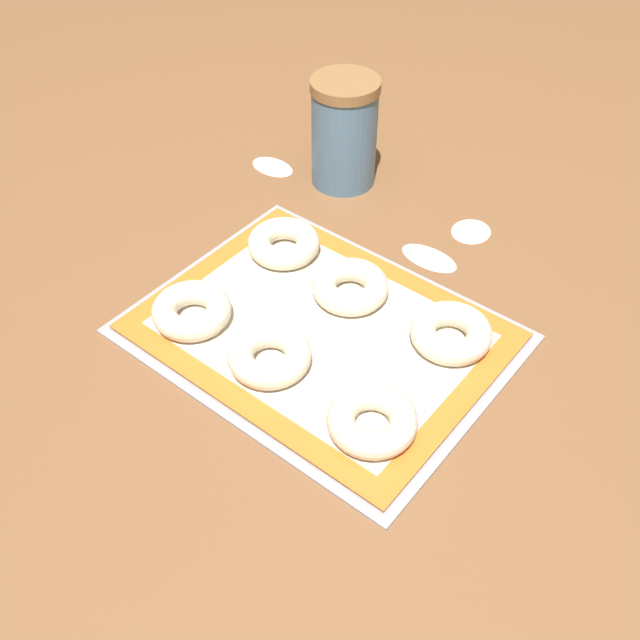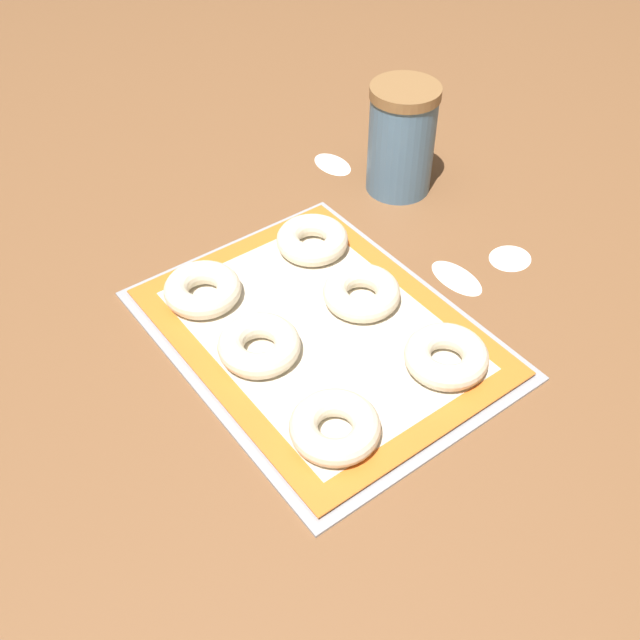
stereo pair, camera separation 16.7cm
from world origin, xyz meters
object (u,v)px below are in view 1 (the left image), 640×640
object	(u,v)px
bagel_front_right	(372,420)
flour_canister	(344,132)
baking_tray	(320,333)
bagel_front_left	(192,311)
bagel_back_center	(350,286)
bagel_back_left	(284,243)
bagel_front_center	(269,355)
bagel_back_right	(451,333)

from	to	relation	value
bagel_front_right	flour_canister	size ratio (longest dim) A/B	0.59
baking_tray	bagel_front_right	world-z (taller)	bagel_front_right
bagel_front_left	bagel_front_right	world-z (taller)	same
bagel_front_right	bagel_back_center	world-z (taller)	same
bagel_back_left	bagel_back_center	distance (m)	0.13
baking_tray	flour_canister	bearing A→B (deg)	122.75
baking_tray	bagel_front_center	distance (m)	0.09
baking_tray	flour_canister	size ratio (longest dim) A/B	2.64
bagel_front_right	bagel_back_center	xyz separation A→B (m)	(-0.15, 0.16, 0.00)
baking_tray	flour_canister	distance (m)	0.36
bagel_front_right	bagel_back_center	size ratio (longest dim) A/B	1.00
baking_tray	bagel_back_right	world-z (taller)	bagel_back_right
bagel_front_right	bagel_back_right	bearing A→B (deg)	91.27
bagel_front_center	baking_tray	bearing A→B (deg)	83.62
bagel_front_left	bagel_back_left	size ratio (longest dim) A/B	1.00
bagel_front_center	bagel_back_center	distance (m)	0.16
bagel_front_right	bagel_back_left	world-z (taller)	same
baking_tray	bagel_front_left	bearing A→B (deg)	-147.27
bagel_front_left	bagel_back_center	xyz separation A→B (m)	(0.13, 0.16, 0.00)
bagel_back_left	flour_canister	xyz separation A→B (m)	(-0.06, 0.21, 0.06)
baking_tray	bagel_back_right	bearing A→B (deg)	30.78
bagel_back_center	flour_canister	world-z (taller)	flour_canister
bagel_front_right	bagel_back_right	distance (m)	0.17
bagel_back_center	bagel_back_right	xyz separation A→B (m)	(0.15, 0.01, 0.00)
bagel_front_left	bagel_front_center	size ratio (longest dim) A/B	1.00
bagel_front_right	flour_canister	distance (m)	0.51
bagel_front_center	bagel_back_right	size ratio (longest dim) A/B	1.00
baking_tray	bagel_front_right	distance (m)	0.17
bagel_front_center	bagel_back_center	world-z (taller)	same
bagel_front_left	bagel_back_right	bearing A→B (deg)	31.76
bagel_front_left	bagel_front_right	xyz separation A→B (m)	(0.28, 0.00, 0.00)
bagel_front_left	bagel_front_right	distance (m)	0.28
bagel_back_right	flour_canister	world-z (taller)	flour_canister
bagel_back_right	flour_canister	size ratio (longest dim) A/B	0.59
bagel_back_left	bagel_back_right	world-z (taller)	same
bagel_front_left	bagel_back_center	size ratio (longest dim) A/B	1.00
bagel_back_left	flour_canister	bearing A→B (deg)	104.88
bagel_front_left	bagel_back_center	world-z (taller)	same
bagel_front_center	bagel_front_right	bearing A→B (deg)	-0.85
bagel_back_right	flour_canister	distance (m)	0.40
baking_tray	bagel_back_left	xyz separation A→B (m)	(-0.14, 0.09, 0.02)
bagel_front_right	bagel_back_center	bearing A→B (deg)	133.32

